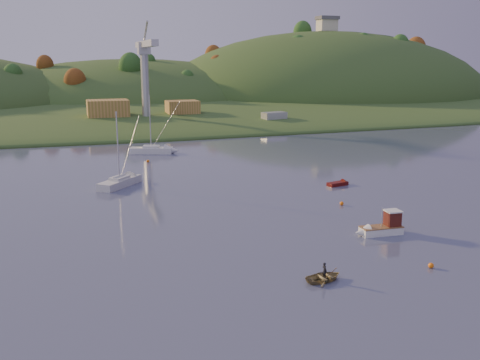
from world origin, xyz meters
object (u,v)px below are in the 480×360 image
object	(u,v)px
red_tender	(341,183)
sailboat_near	(120,182)
fishing_boat	(378,228)
canoe	(324,277)
sailboat_far	(151,150)

from	to	relation	value
red_tender	sailboat_near	bearing A→B (deg)	150.56
fishing_boat	red_tender	world-z (taller)	fishing_boat
red_tender	canoe	bearing A→B (deg)	-133.77
sailboat_near	canoe	size ratio (longest dim) A/B	3.30
sailboat_near	red_tender	size ratio (longest dim) A/B	2.80
red_tender	fishing_boat	bearing A→B (deg)	-121.73
canoe	sailboat_far	bearing A→B (deg)	-6.89
sailboat_near	red_tender	xyz separation A→B (m)	(31.34, -9.45, -0.45)
fishing_boat	canoe	bearing A→B (deg)	42.37
fishing_boat	red_tender	distance (m)	22.83
canoe	red_tender	xyz separation A→B (m)	(18.52, 30.69, -0.08)
fishing_boat	canoe	xyz separation A→B (m)	(-11.06, -9.12, -0.41)
fishing_boat	canoe	world-z (taller)	fishing_boat
sailboat_near	red_tender	bearing A→B (deg)	-65.19
sailboat_far	canoe	size ratio (longest dim) A/B	3.45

